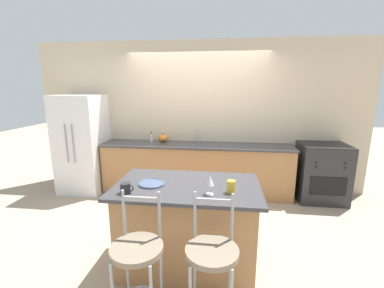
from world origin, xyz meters
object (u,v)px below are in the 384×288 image
(coffee_mug, at_px, (126,188))
(pumpkin_decoration, at_px, (163,138))
(oven_range, at_px, (322,172))
(dinner_plate, at_px, (152,183))
(refrigerator, at_px, (83,144))
(bar_stool_far, at_px, (212,263))
(wine_glass, at_px, (210,181))
(soap_bottle, at_px, (151,137))
(bar_stool_near, at_px, (138,260))
(tumbler_cup, at_px, (231,187))

(coffee_mug, relative_size, pumpkin_decoration, 0.76)
(oven_range, bearing_deg, dinner_plate, -140.31)
(refrigerator, bearing_deg, bar_stool_far, -45.80)
(refrigerator, distance_m, oven_range, 4.24)
(dinner_plate, xyz_separation_m, wine_glass, (0.60, -0.18, 0.12))
(dinner_plate, distance_m, wine_glass, 0.64)
(wine_glass, relative_size, soap_bottle, 1.04)
(pumpkin_decoration, distance_m, soap_bottle, 0.22)
(dinner_plate, bearing_deg, coffee_mug, -125.68)
(pumpkin_decoration, bearing_deg, soap_bottle, -178.72)
(bar_stool_near, xyz_separation_m, coffee_mug, (-0.25, 0.45, 0.40))
(wine_glass, distance_m, pumpkin_decoration, 2.53)
(dinner_plate, relative_size, wine_glass, 1.44)
(refrigerator, bearing_deg, pumpkin_decoration, 9.01)
(bar_stool_far, relative_size, tumbler_cup, 9.30)
(bar_stool_far, xyz_separation_m, coffee_mug, (-0.83, 0.41, 0.40))
(coffee_mug, xyz_separation_m, tumbler_cup, (0.97, 0.13, 0.01))
(refrigerator, bearing_deg, bar_stool_near, -53.61)
(soap_bottle, bearing_deg, wine_glass, -62.38)
(bar_stool_far, height_order, tumbler_cup, bar_stool_far)
(coffee_mug, bearing_deg, pumpkin_decoration, 95.21)
(bar_stool_near, distance_m, pumpkin_decoration, 2.90)
(oven_range, bearing_deg, tumbler_cup, -127.13)
(dinner_plate, distance_m, pumpkin_decoration, 2.18)
(bar_stool_near, xyz_separation_m, wine_glass, (0.53, 0.52, 0.49))
(oven_range, xyz_separation_m, wine_glass, (-1.77, -2.15, 0.58))
(dinner_plate, bearing_deg, tumbler_cup, -8.06)
(wine_glass, bearing_deg, coffee_mug, -175.08)
(oven_range, bearing_deg, bar_stool_far, -123.23)
(coffee_mug, bearing_deg, wine_glass, 4.92)
(pumpkin_decoration, bearing_deg, tumbler_cup, -62.16)
(bar_stool_near, height_order, coffee_mug, bar_stool_near)
(coffee_mug, bearing_deg, bar_stool_near, -60.86)
(oven_range, xyz_separation_m, tumbler_cup, (-1.58, -2.08, 0.50))
(oven_range, height_order, bar_stool_near, bar_stool_near)
(refrigerator, bearing_deg, soap_bottle, 10.34)
(coffee_mug, bearing_deg, bar_stool_far, -26.48)
(wine_glass, height_order, pumpkin_decoration, wine_glass)
(tumbler_cup, xyz_separation_m, soap_bottle, (-1.41, 2.25, -0.01))
(coffee_mug, height_order, soap_bottle, soap_bottle)
(bar_stool_near, relative_size, tumbler_cup, 9.30)
(oven_range, height_order, tumbler_cup, tumbler_cup)
(wine_glass, relative_size, coffee_mug, 1.47)
(dinner_plate, height_order, tumbler_cup, tumbler_cup)
(pumpkin_decoration, bearing_deg, oven_range, -3.57)
(dinner_plate, height_order, pumpkin_decoration, pumpkin_decoration)
(bar_stool_far, distance_m, wine_glass, 0.68)
(tumbler_cup, relative_size, soap_bottle, 0.65)
(oven_range, xyz_separation_m, coffee_mug, (-2.55, -2.22, 0.49))
(dinner_plate, bearing_deg, oven_range, 39.69)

